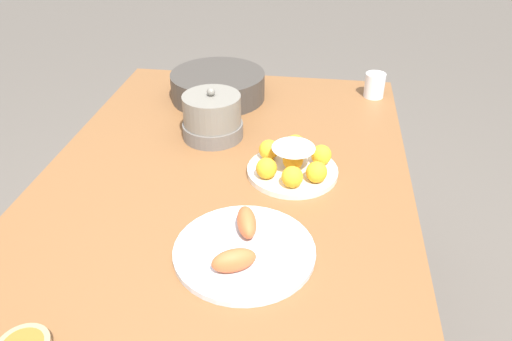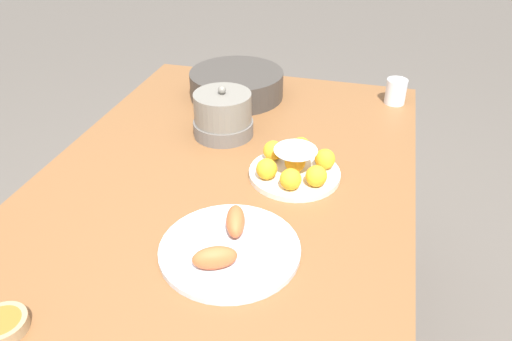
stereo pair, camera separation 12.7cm
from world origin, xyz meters
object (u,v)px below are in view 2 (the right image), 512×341
dining_table (217,217)px  cake_plate (295,166)px  sauce_bowl (2,324)px  seafood_platter (229,247)px  warming_pot (223,115)px  serving_bowl (237,83)px  cup_near (396,91)px

dining_table → cake_plate: bearing=-56.6°
sauce_bowl → dining_table: bearing=-24.3°
dining_table → seafood_platter: bearing=-154.0°
dining_table → sauce_bowl: (-0.51, 0.23, 0.10)m
warming_pot → serving_bowl: bearing=8.6°
serving_bowl → sauce_bowl: size_ratio=3.55×
seafood_platter → warming_pot: (0.50, 0.18, 0.05)m
serving_bowl → dining_table: bearing=-168.4°
seafood_platter → cup_near: size_ratio=3.61×
dining_table → serving_bowl: serving_bowl is taller
cake_plate → cup_near: 0.58m
warming_pot → cake_plate: bearing=-124.2°
dining_table → serving_bowl: size_ratio=4.91×
sauce_bowl → cup_near: size_ratio=1.07×
serving_bowl → seafood_platter: (-0.77, -0.22, -0.03)m
sauce_bowl → warming_pot: warming_pot is taller
cup_near → dining_table: bearing=147.3°
sauce_bowl → seafood_platter: (0.30, -0.33, 0.00)m
dining_table → sauce_bowl: size_ratio=17.42×
cake_plate → warming_pot: (0.17, 0.25, 0.03)m
dining_table → seafood_platter: seafood_platter is taller
cake_plate → warming_pot: size_ratio=1.34×
cake_plate → sauce_bowl: (-0.63, 0.41, -0.02)m
serving_bowl → seafood_platter: serving_bowl is taller
cake_plate → serving_bowl: (0.45, 0.29, 0.02)m
serving_bowl → seafood_platter: 0.80m
cake_plate → cup_near: size_ratio=2.86×
seafood_platter → cup_near: cup_near is taller
cake_plate → cup_near: cake_plate is taller
cup_near → cake_plate: bearing=155.9°
cake_plate → serving_bowl: 0.53m
serving_bowl → cup_near: (0.09, -0.53, -0.01)m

